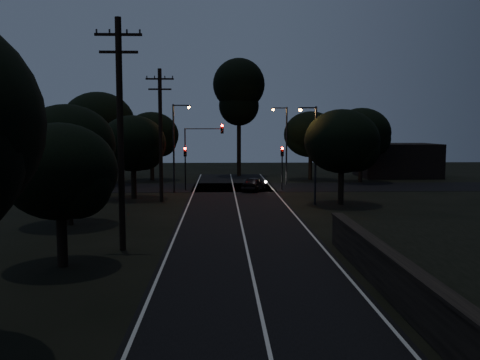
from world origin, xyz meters
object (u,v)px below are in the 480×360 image
signal_left (185,160)px  signal_right (282,160)px  streetlight_a (176,142)px  streetlight_b (285,140)px  tall_pine (239,91)px  signal_mast (203,144)px  streetlight_c (313,148)px  utility_pole_mid (120,131)px  car (254,184)px  utility_pole_far (161,133)px

signal_left → signal_right: size_ratio=1.00×
streetlight_a → streetlight_b: same height
tall_pine → streetlight_a: tall_pine is taller
signal_mast → streetlight_b: bearing=26.0°
signal_right → signal_mast: 7.66m
signal_left → streetlight_a: (-0.71, -1.99, 1.80)m
signal_mast → signal_right: bearing=-0.0°
signal_left → streetlight_c: bearing=-43.8°
tall_pine → signal_left: (-5.60, -15.01, -7.47)m
utility_pole_mid → signal_mast: 25.22m
streetlight_a → car: 8.26m
signal_mast → car: bearing=-11.8°
tall_pine → utility_pole_mid: bearing=-99.9°
signal_right → streetlight_c: 10.18m
streetlight_c → car: 10.49m
signal_right → streetlight_b: bearing=80.0°
streetlight_b → car: bearing=-124.5°
utility_pole_far → tall_pine: tall_pine is taller
signal_mast → car: size_ratio=1.61×
utility_pole_far → car: utility_pole_far is taller
tall_pine → streetlight_b: 13.11m
streetlight_c → streetlight_a: bearing=144.3°
signal_right → utility_pole_far: bearing=-143.0°
utility_pole_far → streetlight_c: bearing=-9.6°
streetlight_c → signal_left: bearing=136.2°
streetlight_a → streetlight_b: bearing=29.5°
car → signal_right: bearing=-139.6°
utility_pole_mid → signal_right: (10.60, 24.99, -2.90)m
signal_mast → streetlight_c: size_ratio=0.83×
utility_pole_far → signal_mast: utility_pole_far is taller
signal_mast → streetlight_a: size_ratio=0.78×
utility_pole_mid → signal_left: size_ratio=2.68×
utility_pole_mid → car: bearing=71.8°
streetlight_a → utility_pole_mid: bearing=-91.7°
car → utility_pole_far: bearing=61.9°
signal_mast → signal_left: bearing=-179.9°
utility_pole_far → utility_pole_mid: bearing=-90.0°
utility_pole_far → streetlight_a: bearing=83.4°
utility_pole_mid → signal_left: bearing=86.8°
streetlight_b → signal_left: bearing=-158.0°
streetlight_b → utility_pole_far: bearing=-133.3°
streetlight_a → utility_pole_far: bearing=-96.6°
utility_pole_mid → car: (7.87, 23.99, -5.08)m
utility_pole_far → tall_pine: bearing=73.1°
tall_pine → streetlight_a: 19.00m
utility_pole_mid → streetlight_b: size_ratio=1.38×
utility_pole_mid → streetlight_a: 23.04m
streetlight_b → streetlight_c: 14.01m
utility_pole_far → streetlight_a: utility_pole_far is taller
utility_pole_mid → streetlight_a: utility_pole_mid is taller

